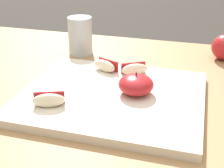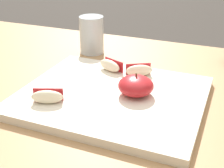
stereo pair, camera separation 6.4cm
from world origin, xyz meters
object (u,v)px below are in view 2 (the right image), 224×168
(apple_wedge_right, at_px, (139,70))
(drinking_glass_water, at_px, (92,35))
(cutting_board, at_px, (112,96))
(apple_wedge_near_knife, at_px, (47,97))
(apple_half_skin_up, at_px, (136,85))
(apple_wedge_left, at_px, (111,66))

(apple_wedge_right, bearing_deg, drinking_glass_water, 142.78)
(cutting_board, distance_m, drinking_glass_water, 0.30)
(cutting_board, distance_m, apple_wedge_near_knife, 0.13)
(drinking_glass_water, bearing_deg, apple_wedge_near_knife, -79.20)
(apple_wedge_near_knife, xyz_separation_m, drinking_glass_water, (-0.06, 0.33, 0.02))
(cutting_board, relative_size, apple_half_skin_up, 5.12)
(apple_wedge_near_knife, bearing_deg, apple_wedge_right, 56.60)
(apple_wedge_left, height_order, apple_wedge_near_knife, same)
(cutting_board, relative_size, apple_wedge_left, 5.75)
(apple_wedge_right, relative_size, apple_wedge_near_knife, 0.98)
(cutting_board, bearing_deg, apple_wedge_left, 113.46)
(apple_half_skin_up, distance_m, drinking_glass_water, 0.31)
(apple_wedge_right, xyz_separation_m, drinking_glass_water, (-0.19, 0.14, 0.02))
(apple_wedge_right, xyz_separation_m, apple_wedge_near_knife, (-0.12, -0.19, 0.00))
(apple_half_skin_up, height_order, drinking_glass_water, drinking_glass_water)
(cutting_board, xyz_separation_m, drinking_glass_water, (-0.16, 0.24, 0.04))
(apple_wedge_left, xyz_separation_m, apple_wedge_near_knife, (-0.05, -0.19, 0.00))
(apple_wedge_near_knife, bearing_deg, drinking_glass_water, 100.80)
(apple_half_skin_up, relative_size, apple_wedge_right, 1.14)
(apple_wedge_right, relative_size, apple_wedge_left, 0.98)
(apple_wedge_left, relative_size, drinking_glass_water, 0.61)
(apple_wedge_left, xyz_separation_m, drinking_glass_water, (-0.12, 0.14, 0.02))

